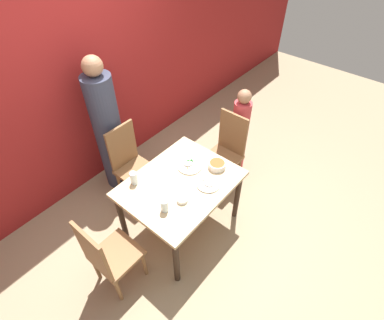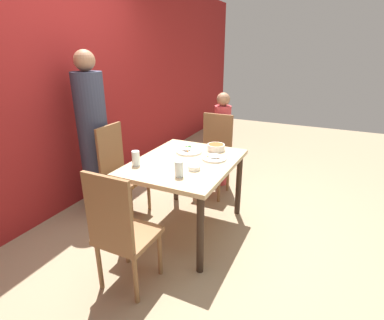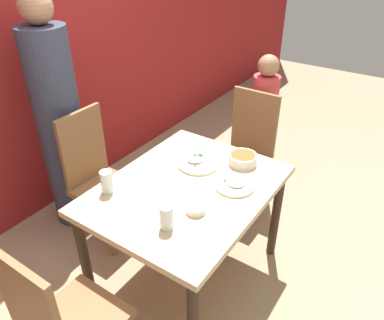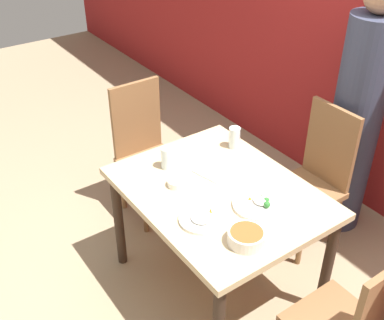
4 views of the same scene
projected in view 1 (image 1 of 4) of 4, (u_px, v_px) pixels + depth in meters
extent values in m
plane|color=#998466|center=(182.00, 225.00, 3.51)|extent=(10.00, 10.00, 0.00)
cube|color=maroon|center=(78.00, 81.00, 3.25)|extent=(10.00, 0.06, 2.70)
cube|color=tan|center=(180.00, 184.00, 3.00)|extent=(1.15, 0.90, 0.04)
cylinder|color=#332319|center=(176.00, 262.00, 2.80)|extent=(0.06, 0.06, 0.70)
cylinder|color=#332319|center=(237.00, 196.00, 3.37)|extent=(0.06, 0.06, 0.70)
cylinder|color=#332319|center=(122.00, 217.00, 3.16)|extent=(0.06, 0.06, 0.70)
cylinder|color=#332319|center=(185.00, 165.00, 3.73)|extent=(0.06, 0.06, 0.70)
cube|color=brown|center=(136.00, 171.00, 3.55)|extent=(0.40, 0.40, 0.04)
cube|color=brown|center=(122.00, 146.00, 3.43)|extent=(0.38, 0.03, 0.55)
cylinder|color=brown|center=(138.00, 198.00, 3.54)|extent=(0.04, 0.04, 0.40)
cylinder|color=brown|center=(157.00, 182.00, 3.72)|extent=(0.04, 0.04, 0.40)
cylinder|color=brown|center=(120.00, 185.00, 3.69)|extent=(0.04, 0.04, 0.40)
cylinder|color=brown|center=(139.00, 170.00, 3.87)|extent=(0.04, 0.04, 0.40)
cube|color=brown|center=(222.00, 158.00, 3.71)|extent=(0.40, 0.40, 0.04)
cube|color=brown|center=(233.00, 133.00, 3.61)|extent=(0.03, 0.38, 0.55)
cylinder|color=brown|center=(203.00, 172.00, 3.85)|extent=(0.04, 0.04, 0.40)
cylinder|color=brown|center=(224.00, 184.00, 3.69)|extent=(0.04, 0.04, 0.40)
cylinder|color=brown|center=(218.00, 158.00, 4.03)|extent=(0.04, 0.04, 0.40)
cylinder|color=brown|center=(239.00, 170.00, 3.88)|extent=(0.04, 0.04, 0.40)
cube|color=brown|center=(116.00, 255.00, 2.77)|extent=(0.40, 0.40, 0.04)
cube|color=brown|center=(93.00, 253.00, 2.47)|extent=(0.03, 0.38, 0.55)
cylinder|color=brown|center=(144.00, 264.00, 2.94)|extent=(0.04, 0.04, 0.40)
cylinder|color=brown|center=(122.00, 245.00, 3.09)|extent=(0.04, 0.04, 0.40)
cylinder|color=brown|center=(118.00, 290.00, 2.76)|extent=(0.04, 0.04, 0.40)
cylinder|color=brown|center=(96.00, 268.00, 2.91)|extent=(0.04, 0.04, 0.40)
cylinder|color=#33384C|center=(109.00, 135.00, 3.50)|extent=(0.32, 0.32, 1.52)
sphere|color=#9E7051|center=(92.00, 66.00, 2.90)|extent=(0.21, 0.21, 0.21)
cylinder|color=#C63D42|center=(239.00, 138.00, 3.83)|extent=(0.21, 0.21, 1.06)
sphere|color=#9E7051|center=(244.00, 97.00, 3.40)|extent=(0.17, 0.17, 0.17)
cylinder|color=silver|center=(217.00, 165.00, 3.12)|extent=(0.18, 0.18, 0.07)
cylinder|color=#BC5123|center=(217.00, 163.00, 3.10)|extent=(0.16, 0.16, 0.01)
cylinder|color=white|center=(190.00, 166.00, 3.15)|extent=(0.26, 0.26, 0.02)
ellipsoid|color=white|center=(188.00, 163.00, 3.15)|extent=(0.10, 0.10, 0.03)
cone|color=orange|center=(187.00, 168.00, 3.10)|extent=(0.02, 0.02, 0.02)
sphere|color=#2D702D|center=(191.00, 161.00, 3.17)|extent=(0.04, 0.04, 0.04)
sphere|color=#2D702D|center=(186.00, 163.00, 3.14)|extent=(0.03, 0.03, 0.03)
sphere|color=#2D702D|center=(188.00, 161.00, 3.16)|extent=(0.04, 0.04, 0.04)
cylinder|color=white|center=(208.00, 184.00, 2.96)|extent=(0.23, 0.23, 0.02)
ellipsoid|color=white|center=(209.00, 182.00, 2.95)|extent=(0.11, 0.11, 0.02)
cone|color=orange|center=(203.00, 180.00, 2.97)|extent=(0.02, 0.02, 0.03)
cone|color=orange|center=(211.00, 185.00, 2.92)|extent=(0.02, 0.02, 0.03)
cylinder|color=white|center=(182.00, 200.00, 2.81)|extent=(0.10, 0.10, 0.04)
cylinder|color=white|center=(182.00, 199.00, 2.80)|extent=(0.09, 0.09, 0.01)
cylinder|color=silver|center=(164.00, 206.00, 2.70)|extent=(0.07, 0.07, 0.13)
cylinder|color=silver|center=(134.00, 178.00, 2.94)|extent=(0.07, 0.07, 0.14)
cube|color=silver|center=(170.00, 190.00, 2.91)|extent=(0.18, 0.06, 0.01)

